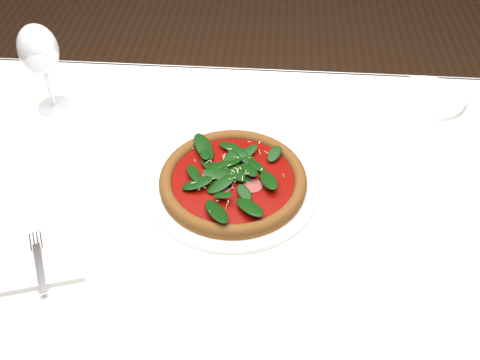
# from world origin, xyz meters

# --- Properties ---
(dining_table) EXTENTS (1.21, 0.81, 0.75)m
(dining_table) POSITION_xyz_m (0.00, 0.00, 0.65)
(dining_table) COLOR silver
(dining_table) RESTS_ON ground
(plate) EXTENTS (0.31, 0.31, 0.01)m
(plate) POSITION_xyz_m (0.04, 0.01, 0.76)
(plate) COLOR white
(plate) RESTS_ON dining_table
(pizza) EXTENTS (0.33, 0.33, 0.03)m
(pizza) POSITION_xyz_m (0.04, 0.01, 0.77)
(pizza) COLOR #996225
(pizza) RESTS_ON plate
(wine_glass) EXTENTS (0.08, 0.08, 0.19)m
(wine_glass) POSITION_xyz_m (-0.36, 0.22, 0.89)
(wine_glass) COLOR white
(wine_glass) RESTS_ON dining_table
(napkin) EXTENTS (0.15, 0.10, 0.01)m
(napkin) POSITION_xyz_m (-0.25, -0.20, 0.76)
(napkin) COLOR silver
(napkin) RESTS_ON dining_table
(fork) EXTENTS (0.07, 0.12, 0.00)m
(fork) POSITION_xyz_m (-0.26, -0.18, 0.76)
(fork) COLOR #BDBCC1
(fork) RESTS_ON napkin
(saucer_far) EXTENTS (0.15, 0.15, 0.01)m
(saucer_far) POSITION_xyz_m (0.44, 0.31, 0.76)
(saucer_far) COLOR white
(saucer_far) RESTS_ON dining_table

